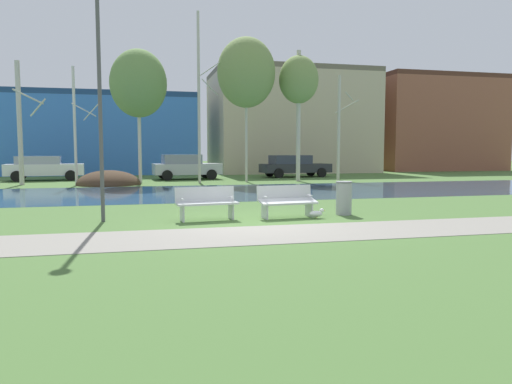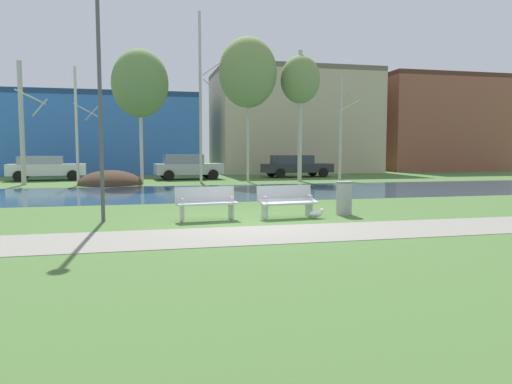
{
  "view_description": "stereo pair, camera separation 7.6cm",
  "coord_description": "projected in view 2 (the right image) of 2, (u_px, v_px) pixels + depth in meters",
  "views": [
    {
      "loc": [
        -2.77,
        -11.58,
        1.83
      ],
      "look_at": [
        0.26,
        0.97,
        0.7
      ],
      "focal_mm": 33.53,
      "sensor_mm": 36.0,
      "label": 1
    },
    {
      "loc": [
        -2.7,
        -11.6,
        1.83
      ],
      "look_at": [
        0.26,
        0.97,
        0.7
      ],
      "focal_mm": 33.53,
      "sensor_mm": 36.0,
      "label": 2
    }
  ],
  "objects": [
    {
      "name": "building_beige_block",
      "position": [
        292.0,
        122.0,
        40.99
      ],
      "size": [
        13.06,
        9.0,
        8.48
      ],
      "color": "#BCAD8E",
      "rests_on": "ground"
    },
    {
      "name": "river_band",
      "position": [
        208.0,
        192.0,
        20.85
      ],
      "size": [
        80.0,
        8.2,
        0.01
      ],
      "primitive_type": "cube",
      "color": "#33516B",
      "rests_on": "ground"
    },
    {
      "name": "birch_right",
      "position": [
        300.0,
        81.0,
        27.89
      ],
      "size": [
        2.31,
        2.31,
        7.63
      ],
      "color": "#BCB7A8",
      "rests_on": "ground"
    },
    {
      "name": "birch_center_right",
      "position": [
        248.0,
        73.0,
        27.26
      ],
      "size": [
        3.32,
        3.32,
        8.25
      ],
      "color": "#BCB7A8",
      "rests_on": "ground"
    },
    {
      "name": "trash_bin",
      "position": [
        344.0,
        197.0,
        13.58
      ],
      "size": [
        0.47,
        0.47,
        0.95
      ],
      "color": "#999B9E",
      "rests_on": "ground"
    },
    {
      "name": "bench_right",
      "position": [
        287.0,
        200.0,
        13.03
      ],
      "size": [
        1.65,
        0.72,
        0.87
      ],
      "color": "silver",
      "rests_on": "ground"
    },
    {
      "name": "parked_van_nearest_white",
      "position": [
        46.0,
        168.0,
        29.03
      ],
      "size": [
        4.58,
        2.23,
        1.48
      ],
      "color": "silver",
      "rests_on": "ground"
    },
    {
      "name": "building_brick_low",
      "position": [
        433.0,
        124.0,
        44.74
      ],
      "size": [
        11.54,
        7.46,
        8.58
      ],
      "color": "brown",
      "rests_on": "ground"
    },
    {
      "name": "birch_far_left",
      "position": [
        22.0,
        122.0,
        25.12
      ],
      "size": [
        1.5,
        2.6,
        6.48
      ],
      "color": "#BCB7A8",
      "rests_on": "ground"
    },
    {
      "name": "bench_left",
      "position": [
        207.0,
        202.0,
        12.53
      ],
      "size": [
        1.65,
        0.72,
        0.87
      ],
      "color": "silver",
      "rests_on": "ground"
    },
    {
      "name": "soil_mound",
      "position": [
        110.0,
        185.0,
        25.55
      ],
      "size": [
        3.35,
        3.52,
        1.54
      ],
      "primitive_type": "ellipsoid",
      "color": "#423021",
      "rests_on": "ground"
    },
    {
      "name": "streetlamp",
      "position": [
        99.0,
        62.0,
        12.0
      ],
      "size": [
        0.32,
        0.32,
        6.17
      ],
      "color": "#4C4C51",
      "rests_on": "ground"
    },
    {
      "name": "parked_sedan_second_silver",
      "position": [
        187.0,
        166.0,
        30.1
      ],
      "size": [
        4.31,
        2.37,
        1.57
      ],
      "color": "#B2B5BC",
      "rests_on": "ground"
    },
    {
      "name": "ground_plane",
      "position": [
        205.0,
        191.0,
        21.72
      ],
      "size": [
        120.0,
        120.0,
        0.0
      ],
      "primitive_type": "plane",
      "color": "#476B33"
    },
    {
      "name": "parked_hatch_third_dark",
      "position": [
        296.0,
        166.0,
        32.68
      ],
      "size": [
        4.87,
        2.28,
        1.49
      ],
      "color": "#282B30",
      "rests_on": "ground"
    },
    {
      "name": "birch_center",
      "position": [
        201.0,
        97.0,
        26.52
      ],
      "size": [
        1.27,
        2.28,
        9.42
      ],
      "color": "#BCB7A8",
      "rests_on": "ground"
    },
    {
      "name": "birch_center_left",
      "position": [
        140.0,
        84.0,
        26.45
      ],
      "size": [
        3.12,
        3.12,
        7.39
      ],
      "color": "beige",
      "rests_on": "ground"
    },
    {
      "name": "building_blue_store",
      "position": [
        107.0,
        134.0,
        37.86
      ],
      "size": [
        14.0,
        7.32,
        6.17
      ],
      "color": "#3870C6",
      "rests_on": "ground"
    },
    {
      "name": "birch_left",
      "position": [
        77.0,
        125.0,
        24.63
      ],
      "size": [
        1.39,
        2.37,
        6.11
      ],
      "color": "beige",
      "rests_on": "ground"
    },
    {
      "name": "paved_path_strip",
      "position": [
        272.0,
        234.0,
        10.45
      ],
      "size": [
        60.0,
        2.27,
        0.01
      ],
      "primitive_type": "cube",
      "color": "gray",
      "rests_on": "ground"
    },
    {
      "name": "seagull",
      "position": [
        317.0,
        213.0,
        12.89
      ],
      "size": [
        0.46,
        0.17,
        0.27
      ],
      "color": "white",
      "rests_on": "ground"
    },
    {
      "name": "birch_far_right",
      "position": [
        341.0,
        127.0,
        29.24
      ],
      "size": [
        1.34,
        2.16,
        6.38
      ],
      "color": "#BCB7A8",
      "rests_on": "ground"
    }
  ]
}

